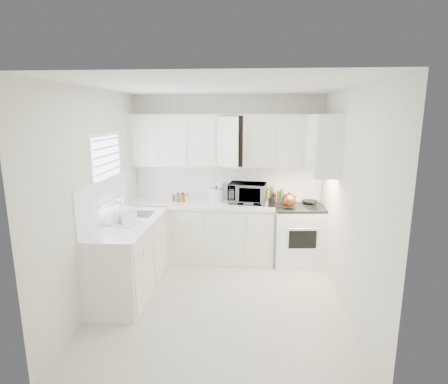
# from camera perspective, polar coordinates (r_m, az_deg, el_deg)

# --- Properties ---
(floor) EXTENTS (3.20, 3.20, 0.00)m
(floor) POSITION_cam_1_polar(r_m,az_deg,el_deg) (4.75, -0.65, -16.77)
(floor) COLOR beige
(floor) RESTS_ON ground
(ceiling) EXTENTS (3.20, 3.20, 0.00)m
(ceiling) POSITION_cam_1_polar(r_m,az_deg,el_deg) (4.16, -0.74, 16.35)
(ceiling) COLOR white
(ceiling) RESTS_ON ground
(wall_back) EXTENTS (3.00, 0.00, 3.00)m
(wall_back) POSITION_cam_1_polar(r_m,az_deg,el_deg) (5.83, 0.65, 2.35)
(wall_back) COLOR silver
(wall_back) RESTS_ON ground
(wall_front) EXTENTS (3.00, 0.00, 3.00)m
(wall_front) POSITION_cam_1_polar(r_m,az_deg,el_deg) (2.75, -3.59, -9.14)
(wall_front) COLOR silver
(wall_front) RESTS_ON ground
(wall_left) EXTENTS (0.00, 3.20, 3.20)m
(wall_left) POSITION_cam_1_polar(r_m,az_deg,el_deg) (4.64, -19.48, -0.93)
(wall_left) COLOR silver
(wall_left) RESTS_ON ground
(wall_right) EXTENTS (0.00, 3.20, 3.20)m
(wall_right) POSITION_cam_1_polar(r_m,az_deg,el_deg) (4.40, 19.15, -1.59)
(wall_right) COLOR silver
(wall_right) RESTS_ON ground
(window_blinds) EXTENTS (0.06, 0.96, 1.06)m
(window_blinds) POSITION_cam_1_polar(r_m,az_deg,el_deg) (4.90, -17.85, 2.83)
(window_blinds) COLOR white
(window_blinds) RESTS_ON wall_left
(lower_cabinets_back) EXTENTS (2.22, 0.60, 0.90)m
(lower_cabinets_back) POSITION_cam_1_polar(r_m,az_deg,el_deg) (5.79, -3.43, -6.44)
(lower_cabinets_back) COLOR silver
(lower_cabinets_back) RESTS_ON floor
(lower_cabinets_left) EXTENTS (0.60, 1.60, 0.90)m
(lower_cabinets_left) POSITION_cam_1_polar(r_m,az_deg,el_deg) (4.96, -14.62, -10.08)
(lower_cabinets_left) COLOR silver
(lower_cabinets_left) RESTS_ON floor
(countertop_back) EXTENTS (2.24, 0.64, 0.05)m
(countertop_back) POSITION_cam_1_polar(r_m,az_deg,el_deg) (5.65, -3.51, -1.90)
(countertop_back) COLOR white
(countertop_back) RESTS_ON lower_cabinets_back
(countertop_left) EXTENTS (0.64, 1.62, 0.05)m
(countertop_left) POSITION_cam_1_polar(r_m,az_deg,el_deg) (4.80, -14.81, -4.83)
(countertop_left) COLOR white
(countertop_left) RESTS_ON lower_cabinets_left
(backsplash_back) EXTENTS (2.98, 0.02, 0.55)m
(backsplash_back) POSITION_cam_1_polar(r_m,az_deg,el_deg) (5.84, 0.65, 1.61)
(backsplash_back) COLOR white
(backsplash_back) RESTS_ON wall_back
(backsplash_left) EXTENTS (0.02, 1.60, 0.55)m
(backsplash_left) POSITION_cam_1_polar(r_m,az_deg,el_deg) (4.83, -18.37, -1.26)
(backsplash_left) COLOR white
(backsplash_left) RESTS_ON wall_left
(upper_cabinets_back) EXTENTS (3.00, 0.33, 0.80)m
(upper_cabinets_back) POSITION_cam_1_polar(r_m,az_deg,el_deg) (5.64, 0.55, 4.06)
(upper_cabinets_back) COLOR silver
(upper_cabinets_back) RESTS_ON wall_back
(upper_cabinets_right) EXTENTS (0.33, 0.90, 0.80)m
(upper_cabinets_right) POSITION_cam_1_polar(r_m,az_deg,el_deg) (5.11, 15.21, 2.79)
(upper_cabinets_right) COLOR silver
(upper_cabinets_right) RESTS_ON wall_right
(sink) EXTENTS (0.42, 0.38, 0.30)m
(sink) POSITION_cam_1_polar(r_m,az_deg,el_deg) (5.09, -13.63, -2.13)
(sink) COLOR gray
(sink) RESTS_ON countertop_left
(stove) EXTENTS (0.81, 0.69, 1.17)m
(stove) POSITION_cam_1_polar(r_m,az_deg,el_deg) (5.74, 11.69, -5.41)
(stove) COLOR white
(stove) RESTS_ON floor
(tea_kettle) EXTENTS (0.32, 0.30, 0.24)m
(tea_kettle) POSITION_cam_1_polar(r_m,az_deg,el_deg) (5.44, 10.24, -1.15)
(tea_kettle) COLOR brown
(tea_kettle) RESTS_ON stove
(frying_pan) EXTENTS (0.31, 0.44, 0.04)m
(frying_pan) POSITION_cam_1_polar(r_m,az_deg,el_deg) (5.82, 13.41, -1.39)
(frying_pan) COLOR black
(frying_pan) RESTS_ON stove
(microwave) EXTENTS (0.60, 0.38, 0.38)m
(microwave) POSITION_cam_1_polar(r_m,az_deg,el_deg) (5.57, 3.71, 0.18)
(microwave) COLOR gray
(microwave) RESTS_ON countertop_back
(rice_cooker) EXTENTS (0.29, 0.29, 0.24)m
(rice_cooker) POSITION_cam_1_polar(r_m,az_deg,el_deg) (5.70, -1.20, -0.25)
(rice_cooker) COLOR white
(rice_cooker) RESTS_ON countertop_back
(paper_towel) EXTENTS (0.12, 0.12, 0.27)m
(paper_towel) POSITION_cam_1_polar(r_m,az_deg,el_deg) (5.80, -0.53, 0.13)
(paper_towel) COLOR white
(paper_towel) RESTS_ON countertop_back
(utensil_crock) EXTENTS (0.14, 0.14, 0.32)m
(utensil_crock) POSITION_cam_1_polar(r_m,az_deg,el_deg) (5.38, 7.56, -0.68)
(utensil_crock) COLOR black
(utensil_crock) RESTS_ON countertop_back
(dish_rack) EXTENTS (0.50, 0.43, 0.23)m
(dish_rack) POSITION_cam_1_polar(r_m,az_deg,el_deg) (4.70, -16.10, -3.47)
(dish_rack) COLOR white
(dish_rack) RESTS_ON countertop_left
(spice_left_0) EXTENTS (0.06, 0.06, 0.13)m
(spice_left_0) POSITION_cam_1_polar(r_m,az_deg,el_deg) (5.83, -7.83, -0.63)
(spice_left_0) COLOR brown
(spice_left_0) RESTS_ON countertop_back
(spice_left_1) EXTENTS (0.06, 0.06, 0.13)m
(spice_left_1) POSITION_cam_1_polar(r_m,az_deg,el_deg) (5.73, -7.29, -0.85)
(spice_left_1) COLOR #267441
(spice_left_1) RESTS_ON countertop_back
(spice_left_2) EXTENTS (0.06, 0.06, 0.13)m
(spice_left_2) POSITION_cam_1_polar(r_m,az_deg,el_deg) (5.80, -6.38, -0.66)
(spice_left_2) COLOR red
(spice_left_2) RESTS_ON countertop_back
(spice_left_3) EXTENTS (0.06, 0.06, 0.13)m
(spice_left_3) POSITION_cam_1_polar(r_m,az_deg,el_deg) (5.70, -5.81, -0.87)
(spice_left_3) COLOR #D6EC37
(spice_left_3) RESTS_ON countertop_back
(sauce_right_0) EXTENTS (0.06, 0.06, 0.19)m
(sauce_right_0) POSITION_cam_1_polar(r_m,az_deg,el_deg) (5.74, 6.35, -0.49)
(sauce_right_0) COLOR red
(sauce_right_0) RESTS_ON countertop_back
(sauce_right_1) EXTENTS (0.06, 0.06, 0.19)m
(sauce_right_1) POSITION_cam_1_polar(r_m,az_deg,el_deg) (5.68, 6.92, -0.63)
(sauce_right_1) COLOR #D6EC37
(sauce_right_1) RESTS_ON countertop_back
(sauce_right_2) EXTENTS (0.06, 0.06, 0.19)m
(sauce_right_2) POSITION_cam_1_polar(r_m,az_deg,el_deg) (5.74, 7.45, -0.51)
(sauce_right_2) COLOR brown
(sauce_right_2) RESTS_ON countertop_back
(sauce_right_3) EXTENTS (0.06, 0.06, 0.19)m
(sauce_right_3) POSITION_cam_1_polar(r_m,az_deg,el_deg) (5.69, 8.03, -0.65)
(sauce_right_3) COLOR black
(sauce_right_3) RESTS_ON countertop_back
(sauce_right_4) EXTENTS (0.06, 0.06, 0.19)m
(sauce_right_4) POSITION_cam_1_polar(r_m,az_deg,el_deg) (5.75, 8.54, -0.52)
(sauce_right_4) COLOR brown
(sauce_right_4) RESTS_ON countertop_back
(sauce_right_5) EXTENTS (0.06, 0.06, 0.19)m
(sauce_right_5) POSITION_cam_1_polar(r_m,az_deg,el_deg) (5.70, 9.13, -0.66)
(sauce_right_5) COLOR #267441
(sauce_right_5) RESTS_ON countertop_back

